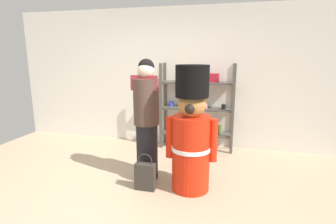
{
  "coord_description": "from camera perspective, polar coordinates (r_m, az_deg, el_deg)",
  "views": [
    {
      "loc": [
        1.18,
        -2.76,
        1.72
      ],
      "look_at": [
        0.38,
        0.47,
        1.0
      ],
      "focal_mm": 28.0,
      "sensor_mm": 36.0,
      "label": 1
    }
  ],
  "objects": [
    {
      "name": "merchandise_shelf",
      "position": [
        4.86,
        6.31,
        1.42
      ],
      "size": [
        1.35,
        0.35,
        1.59
      ],
      "color": "#4C4742",
      "rests_on": "ground_plane"
    },
    {
      "name": "teddy_bear_guard",
      "position": [
        3.33,
        5.09,
        -4.81
      ],
      "size": [
        0.66,
        0.5,
        1.61
      ],
      "color": "red",
      "rests_on": "ground_plane"
    },
    {
      "name": "ground_plane",
      "position": [
        3.46,
        -8.37,
        -17.76
      ],
      "size": [
        6.4,
        6.4,
        0.0
      ],
      "primitive_type": "plane",
      "color": "tan"
    },
    {
      "name": "shopping_bag",
      "position": [
        3.51,
        -4.99,
        -13.72
      ],
      "size": [
        0.26,
        0.11,
        0.49
      ],
      "color": "#332D28",
      "rests_on": "ground_plane"
    },
    {
      "name": "person_shopper",
      "position": [
        3.6,
        -4.69,
        -1.39
      ],
      "size": [
        0.37,
        0.35,
        1.68
      ],
      "color": "black",
      "rests_on": "ground_plane"
    },
    {
      "name": "back_wall",
      "position": [
        5.11,
        0.63,
        7.49
      ],
      "size": [
        6.4,
        0.12,
        2.6
      ],
      "primitive_type": "cube",
      "color": "silver",
      "rests_on": "ground_plane"
    }
  ]
}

